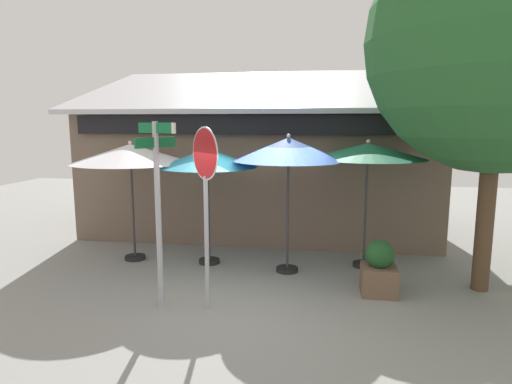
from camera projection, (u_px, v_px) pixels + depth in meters
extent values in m
cube|color=gray|center=(255.00, 295.00, 7.63)|extent=(28.00, 28.00, 0.10)
cube|color=#705B4C|center=(262.00, 171.00, 12.15)|extent=(8.92, 4.22, 3.26)
cube|color=silver|center=(261.00, 89.00, 11.65)|extent=(9.42, 4.77, 1.42)
cube|color=black|center=(249.00, 125.00, 9.84)|extent=(8.32, 0.16, 0.44)
cylinder|color=#A8AAB2|center=(158.00, 217.00, 6.81)|extent=(0.09, 0.09, 2.98)
cube|color=#116B38|center=(155.00, 128.00, 6.59)|extent=(0.69, 0.39, 0.16)
cube|color=#116B38|center=(156.00, 142.00, 6.63)|extent=(0.39, 0.69, 0.16)
cube|color=white|center=(174.00, 128.00, 6.34)|extent=(0.07, 0.06, 0.16)
cylinder|color=#A8AAB2|center=(207.00, 244.00, 6.83)|extent=(0.07, 0.07, 2.14)
cylinder|color=white|center=(205.00, 154.00, 6.61)|extent=(0.57, 0.61, 0.82)
cylinder|color=red|center=(205.00, 154.00, 6.61)|extent=(0.54, 0.58, 0.77)
cylinder|color=black|center=(135.00, 257.00, 9.48)|extent=(0.44, 0.44, 0.08)
cylinder|color=#333335|center=(133.00, 211.00, 9.32)|extent=(0.05, 0.05, 2.16)
cone|color=white|center=(130.00, 153.00, 9.12)|extent=(2.47, 2.47, 0.40)
sphere|color=silver|center=(130.00, 143.00, 9.09)|extent=(0.08, 0.08, 0.08)
cylinder|color=black|center=(209.00, 261.00, 9.23)|extent=(0.44, 0.44, 0.08)
cylinder|color=#333335|center=(208.00, 215.00, 9.07)|extent=(0.05, 0.05, 2.11)
cone|color=#2D99BC|center=(207.00, 158.00, 8.88)|extent=(2.07, 2.07, 0.38)
sphere|color=silver|center=(207.00, 147.00, 8.84)|extent=(0.08, 0.08, 0.08)
cylinder|color=black|center=(287.00, 269.00, 8.71)|extent=(0.44, 0.44, 0.08)
cylinder|color=#333335|center=(288.00, 216.00, 8.53)|extent=(0.05, 0.05, 2.28)
cone|color=#2D56B7|center=(288.00, 149.00, 8.33)|extent=(2.14, 2.14, 0.45)
sphere|color=silver|center=(289.00, 136.00, 8.29)|extent=(0.08, 0.08, 0.08)
cylinder|color=black|center=(363.00, 264.00, 9.01)|extent=(0.44, 0.44, 0.08)
cylinder|color=#333335|center=(365.00, 212.00, 8.83)|extent=(0.05, 0.05, 2.29)
cone|color=#1E724C|center=(368.00, 151.00, 8.64)|extent=(2.30, 2.30, 0.31)
sphere|color=silver|center=(368.00, 141.00, 8.61)|extent=(0.08, 0.08, 0.08)
cylinder|color=brown|center=(485.00, 218.00, 7.57)|extent=(0.29, 0.29, 2.63)
sphere|color=#28602D|center=(500.00, 41.00, 7.10)|extent=(4.38, 4.38, 4.38)
cube|color=brown|center=(379.00, 280.00, 7.54)|extent=(0.60, 0.60, 0.50)
sphere|color=#1E4C23|center=(380.00, 254.00, 7.46)|extent=(0.49, 0.49, 0.49)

